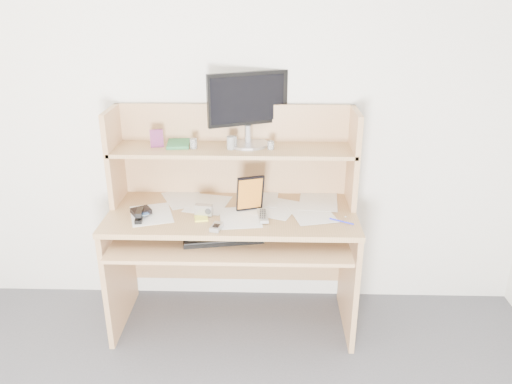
{
  "coord_description": "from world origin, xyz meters",
  "views": [
    {
      "loc": [
        0.21,
        -1.08,
        1.92
      ],
      "look_at": [
        0.14,
        1.43,
        0.89
      ],
      "focal_mm": 35.0,
      "sensor_mm": 36.0,
      "label": 1
    }
  ],
  "objects_px": {
    "desk": "(233,215)",
    "monitor": "(248,106)",
    "game_case": "(250,193)",
    "keyboard": "(223,238)",
    "tv_remote": "(263,216)"
  },
  "relations": [
    {
      "from": "keyboard",
      "to": "tv_remote",
      "type": "relative_size",
      "value": 2.67
    },
    {
      "from": "desk",
      "to": "monitor",
      "type": "relative_size",
      "value": 3.11
    },
    {
      "from": "keyboard",
      "to": "tv_remote",
      "type": "bearing_deg",
      "value": 8.68
    },
    {
      "from": "keyboard",
      "to": "monitor",
      "type": "relative_size",
      "value": 1.0
    },
    {
      "from": "desk",
      "to": "keyboard",
      "type": "relative_size",
      "value": 3.11
    },
    {
      "from": "desk",
      "to": "game_case",
      "type": "relative_size",
      "value": 6.55
    },
    {
      "from": "desk",
      "to": "monitor",
      "type": "distance_m",
      "value": 0.63
    },
    {
      "from": "game_case",
      "to": "monitor",
      "type": "bearing_deg",
      "value": 76.42
    },
    {
      "from": "tv_remote",
      "to": "game_case",
      "type": "bearing_deg",
      "value": 123.85
    },
    {
      "from": "keyboard",
      "to": "tv_remote",
      "type": "xyz_separation_m",
      "value": [
        0.21,
        0.07,
        0.1
      ]
    },
    {
      "from": "desk",
      "to": "monitor",
      "type": "bearing_deg",
      "value": 60.61
    },
    {
      "from": "tv_remote",
      "to": "monitor",
      "type": "bearing_deg",
      "value": 99.05
    },
    {
      "from": "game_case",
      "to": "keyboard",
      "type": "bearing_deg",
      "value": -150.86
    },
    {
      "from": "tv_remote",
      "to": "monitor",
      "type": "distance_m",
      "value": 0.63
    },
    {
      "from": "desk",
      "to": "game_case",
      "type": "distance_m",
      "value": 0.21
    }
  ]
}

